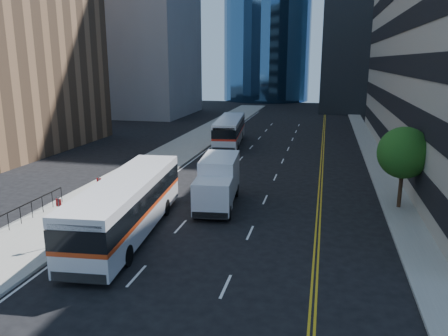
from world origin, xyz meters
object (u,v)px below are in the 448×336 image
(bus_front, at_px, (128,205))
(bus_rear, at_px, (230,130))
(box_truck, at_px, (218,181))
(street_tree, at_px, (404,153))

(bus_front, xyz_separation_m, bus_rear, (-0.31, 26.85, -0.08))
(bus_front, height_order, box_truck, bus_front)
(street_tree, distance_m, bus_rear, 24.50)
(bus_front, xyz_separation_m, box_truck, (3.53, 5.78, -0.07))
(bus_front, distance_m, box_truck, 6.78)
(street_tree, relative_size, bus_rear, 0.44)
(box_truck, bearing_deg, bus_rear, 94.43)
(street_tree, bearing_deg, bus_front, -152.56)
(street_tree, relative_size, box_truck, 0.77)
(box_truck, bearing_deg, street_tree, 3.76)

